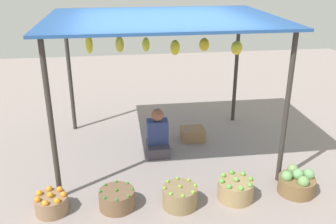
{
  "coord_description": "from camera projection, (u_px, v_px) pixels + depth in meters",
  "views": [
    {
      "loc": [
        -0.69,
        -5.59,
        2.99
      ],
      "look_at": [
        0.0,
        -0.6,
        0.95
      ],
      "focal_mm": 40.2,
      "sensor_mm": 36.0,
      "label": 1
    }
  ],
  "objects": [
    {
      "name": "basket_green_apples",
      "position": [
        236.0,
        189.0,
        5.03
      ],
      "size": [
        0.48,
        0.48,
        0.33
      ],
      "color": "tan",
      "rests_on": "ground"
    },
    {
      "name": "vendor_person",
      "position": [
        158.0,
        137.0,
        6.17
      ],
      "size": [
        0.36,
        0.44,
        0.78
      ],
      "color": "#463E4A",
      "rests_on": "ground"
    },
    {
      "name": "basket_green_chilies",
      "position": [
        117.0,
        199.0,
        4.86
      ],
      "size": [
        0.46,
        0.46,
        0.28
      ],
      "color": "brown",
      "rests_on": "ground"
    },
    {
      "name": "wooden_crate_near_vendor",
      "position": [
        193.0,
        134.0,
        6.7
      ],
      "size": [
        0.41,
        0.33,
        0.22
      ],
      "primitive_type": "cube",
      "color": "#946F4A",
      "rests_on": "ground"
    },
    {
      "name": "basket_oranges",
      "position": [
        51.0,
        204.0,
        4.76
      ],
      "size": [
        0.41,
        0.41,
        0.29
      ],
      "color": "#917052",
      "rests_on": "ground"
    },
    {
      "name": "basket_cabbages",
      "position": [
        297.0,
        183.0,
        5.16
      ],
      "size": [
        0.5,
        0.5,
        0.36
      ],
      "color": "brown",
      "rests_on": "ground"
    },
    {
      "name": "market_stall_structure",
      "position": [
        163.0,
        28.0,
        5.58
      ],
      "size": [
        3.4,
        2.54,
        2.22
      ],
      "color": "#38332D",
      "rests_on": "ground"
    },
    {
      "name": "basket_limes",
      "position": [
        180.0,
        197.0,
        4.88
      ],
      "size": [
        0.45,
        0.45,
        0.32
      ],
      "color": "#8C754E",
      "rests_on": "ground"
    },
    {
      "name": "ground_plane",
      "position": [
        163.0,
        151.0,
        6.34
      ],
      "size": [
        14.0,
        14.0,
        0.0
      ],
      "primitive_type": "plane",
      "color": "gray"
    }
  ]
}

